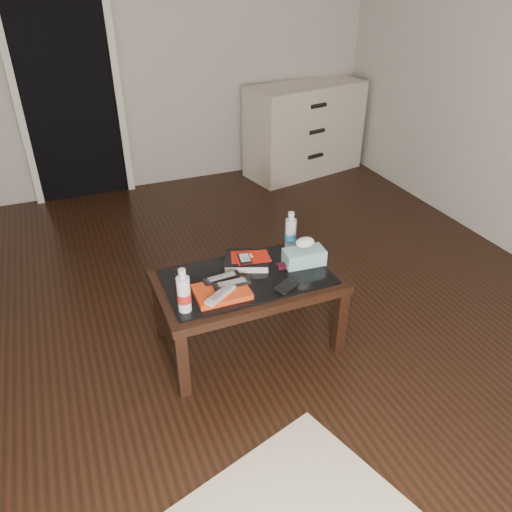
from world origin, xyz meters
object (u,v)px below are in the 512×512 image
at_px(coffee_table, 247,286).
at_px(water_bottle_right, 291,230).
at_px(textbook, 247,261).
at_px(dresser, 304,129).
at_px(water_bottle_left, 183,290).
at_px(tissue_box, 304,257).

distance_m(coffee_table, water_bottle_right, 0.44).
xyz_separation_m(coffee_table, textbook, (0.04, 0.12, 0.09)).
relative_size(textbook, water_bottle_right, 1.05).
xyz_separation_m(textbook, water_bottle_right, (0.31, 0.07, 0.10)).
relative_size(dresser, water_bottle_right, 5.37).
height_order(dresser, textbook, dresser).
bearing_deg(dresser, water_bottle_right, -131.07).
distance_m(water_bottle_left, tissue_box, 0.77).
bearing_deg(coffee_table, dresser, 56.37).
bearing_deg(textbook, water_bottle_right, 35.32).
relative_size(dresser, textbook, 5.11).
bearing_deg(textbook, coffee_table, -87.94).
bearing_deg(water_bottle_right, textbook, -166.83).
height_order(coffee_table, tissue_box, tissue_box).
distance_m(dresser, textbook, 2.69).
xyz_separation_m(coffee_table, water_bottle_left, (-0.40, -0.17, 0.18)).
distance_m(coffee_table, dresser, 2.81).
xyz_separation_m(textbook, water_bottle_left, (-0.44, -0.28, 0.10)).
height_order(coffee_table, textbook, textbook).
xyz_separation_m(coffee_table, dresser, (1.56, 2.34, 0.05)).
bearing_deg(coffee_table, tissue_box, -0.61).
bearing_deg(water_bottle_right, coffee_table, -151.86).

